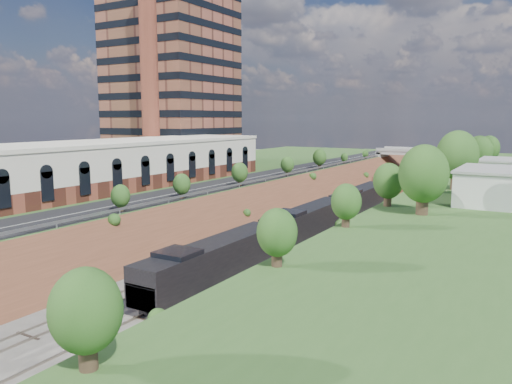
# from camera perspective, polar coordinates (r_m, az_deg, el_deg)

# --- Properties ---
(platform_left) EXTENTS (44.00, 180.00, 5.00)m
(platform_left) POSITION_cam_1_polar(r_m,az_deg,el_deg) (97.65, -8.83, 0.78)
(platform_left) COLOR #385E26
(platform_left) RESTS_ON ground
(embankment_left) EXTENTS (10.00, 180.00, 10.00)m
(embankment_left) POSITION_cam_1_polar(r_m,az_deg,el_deg) (85.96, 2.65, -1.85)
(embankment_left) COLOR brown
(embankment_left) RESTS_ON ground
(embankment_right) EXTENTS (10.00, 180.00, 10.00)m
(embankment_right) POSITION_cam_1_polar(r_m,az_deg,el_deg) (78.35, 17.05, -3.23)
(embankment_right) COLOR brown
(embankment_right) RESTS_ON ground
(rail_left_track) EXTENTS (1.58, 180.00, 0.18)m
(rail_left_track) POSITION_cam_1_polar(r_m,az_deg,el_deg) (82.43, 7.82, -2.30)
(rail_left_track) COLOR gray
(rail_left_track) RESTS_ON ground
(rail_right_track) EXTENTS (1.58, 180.00, 0.18)m
(rail_right_track) POSITION_cam_1_polar(r_m,az_deg,el_deg) (80.62, 11.24, -2.63)
(rail_right_track) COLOR gray
(rail_right_track) RESTS_ON ground
(road) EXTENTS (8.00, 180.00, 0.10)m
(road) POSITION_cam_1_polar(r_m,az_deg,el_deg) (87.38, 0.06, 1.68)
(road) COLOR black
(road) RESTS_ON platform_left
(guardrail) EXTENTS (0.10, 171.00, 0.70)m
(guardrail) POSITION_cam_1_polar(r_m,az_deg,el_deg) (85.16, 2.38, 1.83)
(guardrail) COLOR #99999E
(guardrail) RESTS_ON platform_left
(commercial_building) EXTENTS (14.30, 62.30, 7.00)m
(commercial_building) POSITION_cam_1_polar(r_m,az_deg,el_deg) (77.59, -16.37, 3.04)
(commercial_building) COLOR brown
(commercial_building) RESTS_ON platform_left
(highrise_tower) EXTENTS (22.00, 22.00, 53.90)m
(highrise_tower) POSITION_cam_1_polar(r_m,az_deg,el_deg) (114.41, -9.68, 17.14)
(highrise_tower) COLOR brown
(highrise_tower) RESTS_ON platform_left
(smokestack) EXTENTS (3.20, 3.20, 40.00)m
(smokestack) POSITION_cam_1_polar(r_m,az_deg,el_deg) (96.22, -12.12, 14.02)
(smokestack) COLOR brown
(smokestack) RESTS_ON platform_left
(overpass) EXTENTS (24.50, 8.30, 7.40)m
(overpass) POSITION_cam_1_polar(r_m,az_deg,el_deg) (140.14, 18.72, 3.73)
(overpass) COLOR gray
(overpass) RESTS_ON ground
(white_building_near) EXTENTS (9.00, 12.00, 4.00)m
(white_building_near) POSITION_cam_1_polar(r_m,az_deg,el_deg) (67.54, 26.05, 0.48)
(white_building_near) COLOR silver
(white_building_near) RESTS_ON platform_right
(white_building_far) EXTENTS (8.00, 10.00, 3.60)m
(white_building_far) POSITION_cam_1_polar(r_m,az_deg,el_deg) (89.41, 26.86, 2.05)
(white_building_far) COLOR silver
(white_building_far) RESTS_ON platform_right
(tree_right_large) EXTENTS (5.25, 5.25, 7.61)m
(tree_right_large) POSITION_cam_1_polar(r_m,az_deg,el_deg) (56.33, 18.61, 1.92)
(tree_right_large) COLOR #473323
(tree_right_large) RESTS_ON platform_right
(tree_left_crest) EXTENTS (2.45, 2.45, 3.55)m
(tree_left_crest) POSITION_cam_1_polar(r_m,az_deg,el_deg) (53.84, -18.40, -0.87)
(tree_left_crest) COLOR #473323
(tree_left_crest) RESTS_ON platform_left
(freight_train) EXTENTS (3.24, 181.98, 4.79)m
(freight_train) POSITION_cam_1_polar(r_m,az_deg,el_deg) (123.89, 18.29, 2.18)
(freight_train) COLOR black
(freight_train) RESTS_ON ground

